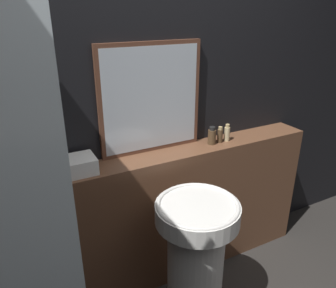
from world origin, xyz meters
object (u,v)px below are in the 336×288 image
at_px(pedestal_sink, 195,260).
at_px(shampoo_bottle, 212,136).
at_px(towel_stack, 78,165).
at_px(mirror, 151,99).
at_px(lotion_bottle, 227,133).
at_px(conditioner_bottle, 220,135).

height_order(pedestal_sink, shampoo_bottle, shampoo_bottle).
xyz_separation_m(pedestal_sink, towel_stack, (-0.52, 0.46, 0.53)).
bearing_deg(mirror, lotion_bottle, -10.12).
height_order(pedestal_sink, conditioner_bottle, conditioner_bottle).
xyz_separation_m(towel_stack, shampoo_bottle, (0.92, 0.00, 0.01)).
bearing_deg(conditioner_bottle, towel_stack, 180.00).
bearing_deg(pedestal_sink, mirror, 90.80).
distance_m(conditioner_bottle, lotion_bottle, 0.06).
distance_m(mirror, conditioner_bottle, 0.57).
bearing_deg(towel_stack, conditioner_bottle, 0.00).
bearing_deg(towel_stack, mirror, 10.61).
xyz_separation_m(pedestal_sink, conditioner_bottle, (0.47, 0.46, 0.53)).
distance_m(pedestal_sink, shampoo_bottle, 0.81).
relative_size(pedestal_sink, conditioner_bottle, 7.73).
bearing_deg(lotion_bottle, mirror, 169.88).
height_order(pedestal_sink, mirror, mirror).
xyz_separation_m(conditioner_bottle, lotion_bottle, (0.06, 0.00, 0.00)).
bearing_deg(conditioner_bottle, pedestal_sink, -135.46).
bearing_deg(conditioner_bottle, shampoo_bottle, 180.00).
bearing_deg(lotion_bottle, shampoo_bottle, 180.00).
distance_m(mirror, towel_stack, 0.60).
height_order(towel_stack, lotion_bottle, lotion_bottle).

